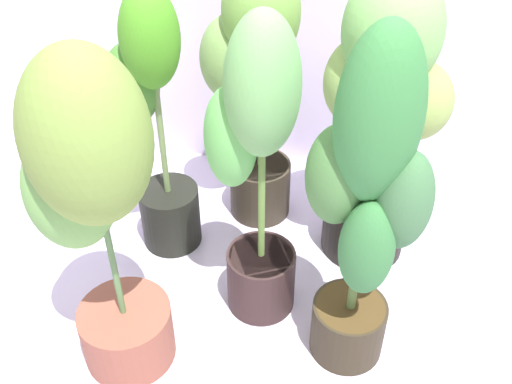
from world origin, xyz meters
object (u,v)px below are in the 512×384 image
(potted_plant_front_right, at_px, (366,204))
(potted_plant_back_center, at_px, (252,76))
(potted_plant_back_right, at_px, (382,103))
(potted_plant_center, at_px, (256,168))
(potted_plant_back_left, at_px, (153,122))
(potted_plant_front_left, at_px, (93,197))

(potted_plant_front_right, bearing_deg, potted_plant_back_center, 119.71)
(potted_plant_back_center, relative_size, potted_plant_front_right, 0.92)
(potted_plant_back_center, height_order, potted_plant_back_right, potted_plant_back_right)
(potted_plant_center, bearing_deg, potted_plant_back_right, 40.51)
(potted_plant_back_left, bearing_deg, potted_plant_back_right, 3.14)
(potted_plant_back_left, relative_size, potted_plant_center, 0.95)
(potted_plant_back_right, xyz_separation_m, potted_plant_center, (-0.34, -0.29, -0.05))
(potted_plant_front_left, bearing_deg, potted_plant_front_right, 7.04)
(potted_plant_back_center, xyz_separation_m, potted_plant_back_left, (-0.28, -0.19, -0.07))
(potted_plant_front_left, relative_size, potted_plant_back_right, 1.00)
(potted_plant_back_right, height_order, potted_plant_center, potted_plant_back_right)
(potted_plant_front_left, relative_size, potted_plant_front_right, 0.96)
(potted_plant_front_right, relative_size, potted_plant_back_right, 1.04)
(potted_plant_back_center, distance_m, potted_plant_back_right, 0.43)
(potted_plant_back_center, bearing_deg, potted_plant_front_left, -113.45)
(potted_plant_front_left, xyz_separation_m, potted_plant_back_right, (0.69, 0.52, -0.01))
(potted_plant_back_center, height_order, potted_plant_back_left, potted_plant_back_center)
(potted_plant_front_left, distance_m, potted_plant_center, 0.43)
(potted_plant_back_center, relative_size, potted_plant_back_left, 1.02)
(potted_plant_front_right, distance_m, potted_plant_center, 0.32)
(potted_plant_front_left, distance_m, potted_plant_back_center, 0.74)
(potted_plant_front_left, relative_size, potted_plant_center, 1.01)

